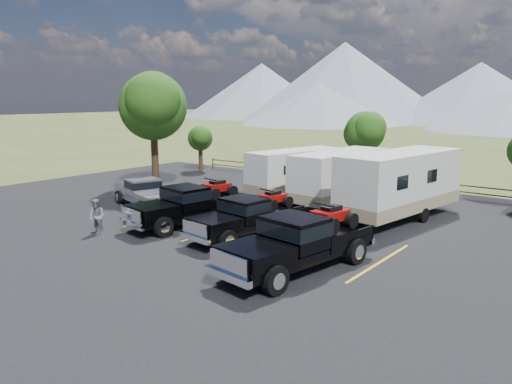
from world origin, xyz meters
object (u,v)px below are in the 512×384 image
Objects in this scene: tree_big_nw at (153,106)px; trailer_center at (339,177)px; pickup_silver at (144,193)px; person_b at (97,217)px; trailer_right at (400,185)px; rig_center at (248,216)px; trailer_left at (295,172)px; rig_right at (299,241)px; person_a at (176,207)px; rig_left at (190,204)px.

tree_big_nw is 0.87× the size of trailer_center.
trailer_center is 11.20m from pickup_silver.
person_b is (-5.69, -12.41, -0.81)m from trailer_center.
trailer_right reaches higher than trailer_center.
tree_big_nw is 16.97m from trailer_right.
tree_big_nw reaches higher than pickup_silver.
rig_center is at bearing -85.98° from trailer_center.
tree_big_nw reaches higher than trailer_right.
trailer_center reaches higher than rig_center.
trailer_left is (-3.54, 9.19, 0.56)m from rig_center.
trailer_center is at bearing 171.44° from trailer_right.
tree_big_nw is 13.30m from trailer_center.
trailer_right reaches higher than rig_center.
rig_center is at bearing 100.30° from pickup_silver.
trailer_center is at bearing 119.98° from rig_right.
rig_center is 3.51× the size of person_a.
rig_right is 0.78× the size of trailer_center.
trailer_left reaches higher than rig_right.
trailer_left is at bearing 98.60° from rig_left.
rig_right is 3.97× the size of person_a.
rig_left reaches higher than person_b.
trailer_left is (8.82, 3.84, -4.03)m from tree_big_nw.
rig_center is at bearing 9.78° from rig_left.
tree_big_nw is at bearing -119.47° from pickup_silver.
rig_right is at bearing -6.91° from rig_left.
person_b is at bearing -138.40° from rig_center.
rig_center is (3.60, 0.05, -0.07)m from rig_left.
person_b is at bearing -122.82° from trailer_right.
tree_big_nw is 18.76m from rig_right.
person_b is at bearing 45.63° from pickup_silver.
rig_left is 1.17× the size of pickup_silver.
trailer_right is at bearing -138.92° from person_a.
tree_big_nw is at bearing 163.78° from rig_right.
tree_big_nw is at bearing -37.56° from person_a.
tree_big_nw is 10.43m from trailer_left.
trailer_center is 5.08× the size of person_a.
trailer_right is (7.69, 7.30, 0.78)m from rig_left.
trailer_center reaches higher than trailer_left.
trailer_right is 5.69× the size of person_a.
trailer_center is at bearing 0.31° from trailer_left.
rig_right is 9.55m from trailer_right.
pickup_silver is (-4.78, 1.12, -0.18)m from rig_left.
rig_left is at bearing -171.69° from rig_center.
trailer_center reaches higher than person_a.
person_b is at bearing -54.37° from tree_big_nw.
rig_right is 0.70× the size of trailer_right.
trailer_left is at bearing 132.51° from rig_right.
rig_center is at bearing -57.90° from trailer_left.
trailer_center is (3.55, 8.58, 0.59)m from rig_left.
trailer_right reaches higher than trailer_left.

